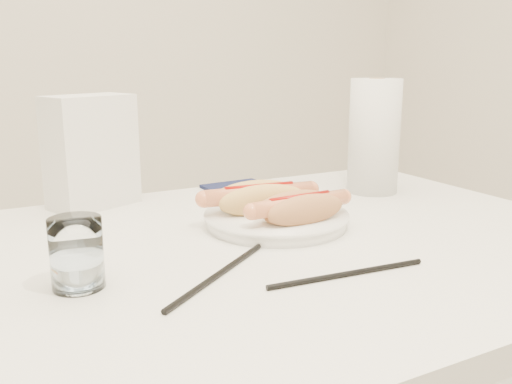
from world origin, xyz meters
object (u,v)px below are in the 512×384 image
paper_towel_roll (374,136)px  napkin_box (91,152)px  plate (276,221)px  hotdog_right (300,208)px  table (245,281)px  water_glass (77,253)px  hotdog_left (259,199)px

paper_towel_roll → napkin_box: bearing=163.7°
plate → hotdog_right: (0.01, -0.05, 0.03)m
table → hotdog_right: 0.15m
table → plate: (0.09, 0.06, 0.07)m
table → plate: size_ratio=5.04×
hotdog_right → paper_towel_roll: (0.30, 0.18, 0.08)m
plate → water_glass: size_ratio=2.63×
napkin_box → plate: bearing=-70.8°
plate → paper_towel_roll: 0.35m
plate → paper_towel_roll: bearing=21.6°
plate → paper_towel_roll: paper_towel_roll is taller
plate → hotdog_right: size_ratio=1.30×
plate → water_glass: 0.37m
hotdog_left → hotdog_right: size_ratio=1.09×
hotdog_left → paper_towel_roll: paper_towel_roll is taller
table → paper_towel_roll: size_ratio=5.01×
table → water_glass: bearing=-169.5°
hotdog_left → paper_towel_roll: size_ratio=0.83×
water_glass → napkin_box: size_ratio=0.42×
hotdog_left → water_glass: water_glass is taller
table → paper_towel_roll: (0.40, 0.19, 0.18)m
hotdog_left → napkin_box: size_ratio=0.94×
hotdog_right → plate: bearing=99.5°
plate → water_glass: bearing=-162.6°
plate → water_glass: (-0.35, -0.11, 0.04)m
hotdog_right → table: bearing=-178.9°
paper_towel_roll → hotdog_right: bearing=-149.2°
table → napkin_box: (-0.15, 0.35, 0.17)m
hotdog_right → paper_towel_roll: paper_towel_roll is taller
plate → napkin_box: bearing=130.5°
hotdog_left → paper_towel_roll: 0.35m
table → paper_towel_roll: bearing=24.7°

